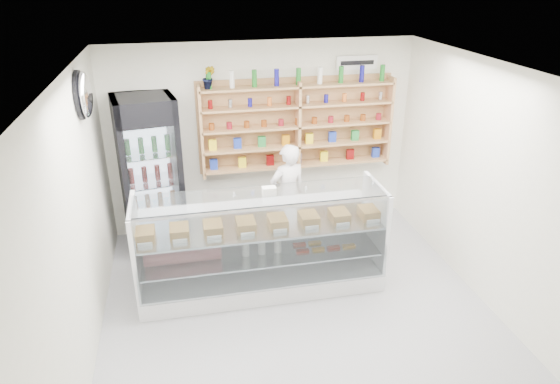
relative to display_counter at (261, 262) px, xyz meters
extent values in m
plane|color=#A1A1A5|center=(0.34, -0.76, -0.36)|extent=(5.00, 5.00, 0.00)
plane|color=white|center=(0.34, -0.76, 2.44)|extent=(5.00, 5.00, 0.00)
plane|color=white|center=(0.34, 1.74, 1.04)|extent=(4.50, 0.00, 4.50)
plane|color=white|center=(-1.91, -0.76, 1.04)|extent=(0.00, 5.00, 5.00)
plane|color=white|center=(2.59, -0.76, 1.04)|extent=(0.00, 5.00, 5.00)
cube|color=white|center=(0.00, -0.01, -0.23)|extent=(2.98, 0.85, 0.25)
cube|color=white|center=(0.00, 0.38, 0.20)|extent=(2.98, 0.05, 0.63)
cube|color=silver|center=(0.00, -0.01, 0.15)|extent=(2.86, 0.74, 0.02)
cube|color=silver|center=(0.00, -0.01, 0.52)|extent=(2.92, 0.78, 0.02)
cube|color=silver|center=(0.00, -0.42, 0.41)|extent=(2.92, 0.12, 1.04)
cube|color=silver|center=(0.00, -0.06, 0.94)|extent=(2.92, 0.59, 0.01)
imported|color=white|center=(0.58, 1.06, 0.39)|extent=(0.62, 0.49, 1.50)
cube|color=black|center=(-1.30, 1.38, 0.74)|extent=(0.91, 0.89, 2.19)
cube|color=#260435|center=(-1.36, 1.02, 1.67)|extent=(0.77, 0.16, 0.31)
cube|color=silver|center=(-1.37, 1.00, 0.64)|extent=(0.65, 0.12, 1.73)
cube|color=tan|center=(-0.56, 1.58, 1.23)|extent=(0.04, 0.28, 1.33)
cube|color=tan|center=(0.84, 1.58, 1.23)|extent=(0.04, 0.28, 1.33)
cube|color=tan|center=(2.24, 1.58, 1.23)|extent=(0.04, 0.28, 1.33)
cube|color=tan|center=(0.84, 1.58, 0.64)|extent=(2.80, 0.28, 0.03)
cube|color=tan|center=(0.84, 1.58, 0.94)|extent=(2.80, 0.28, 0.03)
cube|color=tan|center=(0.84, 1.58, 1.24)|extent=(2.80, 0.28, 0.03)
cube|color=tan|center=(0.84, 1.58, 1.54)|extent=(2.80, 0.28, 0.03)
cube|color=tan|center=(0.84, 1.58, 1.82)|extent=(2.80, 0.28, 0.03)
imported|color=#1E6626|center=(-0.41, 1.58, 2.00)|extent=(0.21, 0.18, 0.32)
ellipsoid|color=silver|center=(-1.83, 0.44, 2.09)|extent=(0.15, 0.50, 0.50)
cube|color=white|center=(1.74, 1.71, 2.09)|extent=(0.62, 0.03, 0.20)
camera|label=1|loc=(-0.86, -5.24, 3.37)|focal=32.00mm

